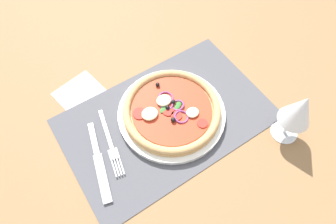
% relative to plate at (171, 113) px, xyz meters
% --- Properties ---
extents(ground_plane, '(1.90, 1.40, 0.02)m').
position_rel_plate_xyz_m(ground_plane, '(0.02, 0.00, -0.02)').
color(ground_plane, olive).
extents(placemat, '(0.50, 0.32, 0.00)m').
position_rel_plate_xyz_m(placemat, '(0.02, 0.00, -0.01)').
color(placemat, '#4C4C51').
rests_on(placemat, ground_plane).
extents(plate, '(0.26, 0.26, 0.01)m').
position_rel_plate_xyz_m(plate, '(0.00, 0.00, 0.00)').
color(plate, silver).
rests_on(plate, placemat).
extents(pizza, '(0.24, 0.24, 0.03)m').
position_rel_plate_xyz_m(pizza, '(0.00, -0.00, 0.02)').
color(pizza, tan).
rests_on(pizza, plate).
extents(fork, '(0.05, 0.18, 0.00)m').
position_rel_plate_xyz_m(fork, '(0.17, -0.01, -0.00)').
color(fork, silver).
rests_on(fork, placemat).
extents(knife, '(0.07, 0.20, 0.01)m').
position_rel_plate_xyz_m(knife, '(0.21, 0.01, -0.00)').
color(knife, silver).
rests_on(knife, placemat).
extents(wine_glass, '(0.07, 0.07, 0.15)m').
position_rel_plate_xyz_m(wine_glass, '(-0.20, 0.19, 0.09)').
color(wine_glass, silver).
rests_on(wine_glass, ground_plane).
extents(napkin, '(0.13, 0.12, 0.00)m').
position_rel_plate_xyz_m(napkin, '(0.16, -0.19, -0.01)').
color(napkin, silver).
rests_on(napkin, ground_plane).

